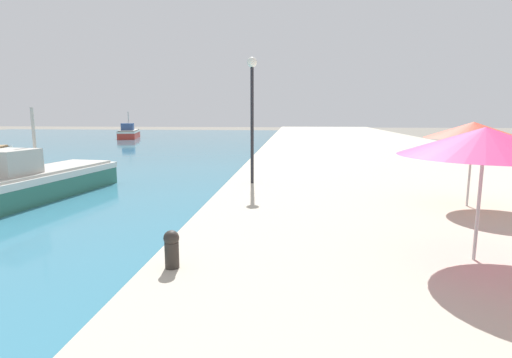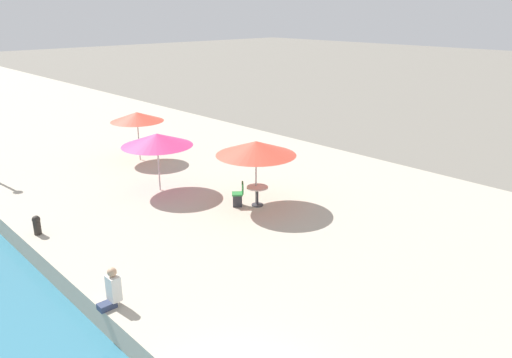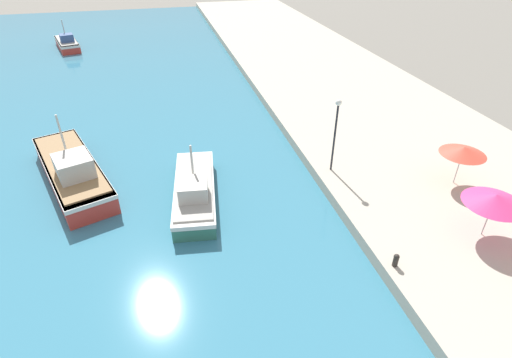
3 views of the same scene
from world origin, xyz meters
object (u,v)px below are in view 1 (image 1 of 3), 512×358
at_px(cafe_umbrella_white, 484,142).
at_px(mooring_bollard, 172,248).
at_px(fishing_boat_far, 129,133).
at_px(lamppost, 252,99).
at_px(fishing_boat_near, 36,181).
at_px(cafe_umbrella_striped, 473,130).

xyz_separation_m(cafe_umbrella_white, mooring_bollard, (-5.26, -0.90, -1.76)).
bearing_deg(fishing_boat_far, cafe_umbrella_white, -76.07).
bearing_deg(lamppost, fishing_boat_near, -178.36).
bearing_deg(fishing_boat_far, cafe_umbrella_striped, -71.78).
xyz_separation_m(fishing_boat_near, mooring_bollard, (7.97, -8.11, 0.35)).
distance_m(fishing_boat_near, lamppost, 9.00).
distance_m(cafe_umbrella_white, cafe_umbrella_striped, 4.65).
distance_m(cafe_umbrella_striped, lamppost, 7.20).
bearing_deg(cafe_umbrella_white, mooring_bollard, -170.29).
bearing_deg(cafe_umbrella_striped, cafe_umbrella_white, -110.67).
bearing_deg(mooring_bollard, fishing_boat_near, 134.51).
bearing_deg(fishing_boat_far, mooring_bollard, -81.91).
xyz_separation_m(cafe_umbrella_white, lamppost, (-4.79, 7.46, 0.99)).
xyz_separation_m(cafe_umbrella_striped, mooring_bollard, (-6.90, -5.25, -1.78)).
bearing_deg(lamppost, fishing_boat_far, 119.05).
height_order(fishing_boat_far, mooring_bollard, fishing_boat_far).
height_order(cafe_umbrella_striped, lamppost, lamppost).
height_order(cafe_umbrella_white, lamppost, lamppost).
height_order(cafe_umbrella_white, mooring_bollard, cafe_umbrella_white).
bearing_deg(cafe_umbrella_white, lamppost, 122.70).
bearing_deg(lamppost, mooring_bollard, -93.23).
bearing_deg(fishing_boat_near, mooring_bollard, -38.40).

